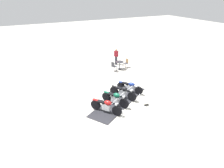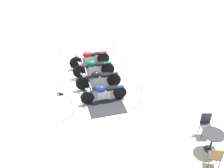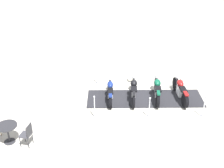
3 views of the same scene
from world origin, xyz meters
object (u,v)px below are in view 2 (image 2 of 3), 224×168
at_px(motorcycle_forest, 93,68).
at_px(cafe_table, 213,138).
at_px(stanchion_left_front, 113,52).
at_px(info_placard, 61,92).
at_px(motorcycle_maroon, 89,59).
at_px(motorcycle_navy, 103,93).
at_px(stanchion_right_rear, 72,109).
at_px(cafe_chair_across_table, 215,156).
at_px(motorcycle_black, 98,79).
at_px(cafe_chair_near_table, 206,123).
at_px(stanchion_left_rear, 141,98).
at_px(stanchion_right_mid, 66,81).
at_px(stanchion_right_front, 60,58).
at_px(stanchion_left_mid, 125,73).

height_order(motorcycle_forest, cafe_table, motorcycle_forest).
distance_m(stanchion_left_front, info_placard, 4.48).
bearing_deg(cafe_table, motorcycle_maroon, -35.12).
bearing_deg(motorcycle_navy, stanchion_right_rear, 23.79).
distance_m(motorcycle_maroon, stanchion_right_rear, 4.32).
xyz_separation_m(stanchion_right_rear, cafe_chair_across_table, (-5.78, 1.15, 0.18)).
height_order(motorcycle_forest, motorcycle_black, motorcycle_forest).
distance_m(motorcycle_black, cafe_chair_near_table, 5.43).
height_order(stanchion_right_rear, stanchion_left_rear, stanchion_left_rear).
bearing_deg(motorcycle_maroon, stanchion_left_front, -160.63).
height_order(motorcycle_navy, cafe_chair_near_table, cafe_chair_near_table).
bearing_deg(stanchion_right_mid, stanchion_right_rear, 121.66).
height_order(stanchion_left_rear, cafe_chair_near_table, stanchion_left_rear).
relative_size(motorcycle_forest, motorcycle_navy, 1.05).
bearing_deg(motorcycle_navy, cafe_table, 128.07).
xyz_separation_m(motorcycle_navy, cafe_chair_near_table, (-4.50, 0.93, 0.10)).
distance_m(motorcycle_maroon, stanchion_left_rear, 4.33).
bearing_deg(stanchion_left_front, info_placard, 72.33).
height_order(stanchion_left_front, cafe_table, stanchion_left_front).
bearing_deg(stanchion_left_front, stanchion_right_front, 31.66).
height_order(stanchion_left_mid, stanchion_left_rear, stanchion_left_rear).
distance_m(motorcycle_black, cafe_chair_across_table, 6.45).
distance_m(motorcycle_maroon, cafe_chair_across_table, 8.52).
bearing_deg(stanchion_right_rear, motorcycle_forest, -85.77).
relative_size(stanchion_left_mid, cafe_table, 1.30).
bearing_deg(stanchion_right_mid, stanchion_left_front, -110.99).
bearing_deg(stanchion_right_front, motorcycle_navy, 142.28).
relative_size(motorcycle_navy, cafe_chair_across_table, 2.05).
distance_m(motorcycle_navy, stanchion_right_rear, 1.67).
bearing_deg(stanchion_right_mid, stanchion_left_rear, 174.31).
xyz_separation_m(stanchion_right_mid, cafe_table, (-6.92, 2.34, 0.27)).
relative_size(motorcycle_black, cafe_chair_near_table, 2.10).
height_order(stanchion_right_mid, cafe_chair_across_table, stanchion_right_mid).
relative_size(motorcycle_maroon, cafe_chair_near_table, 1.98).
distance_m(info_placard, cafe_chair_near_table, 6.72).
height_order(info_placard, cafe_chair_across_table, cafe_chair_across_table).
xyz_separation_m(stanchion_right_front, cafe_table, (-8.16, 4.35, 0.21)).
height_order(stanchion_left_front, stanchion_right_rear, stanchion_left_front).
relative_size(motorcycle_black, cafe_chair_across_table, 2.19).
bearing_deg(stanchion_left_rear, stanchion_right_rear, 31.66).
height_order(motorcycle_maroon, stanchion_right_rear, stanchion_right_rear).
relative_size(stanchion_left_rear, cafe_table, 1.41).
relative_size(motorcycle_forest, stanchion_left_mid, 1.92).
distance_m(stanchion_right_mid, cafe_table, 7.31).
height_order(motorcycle_maroon, stanchion_left_rear, stanchion_left_rear).
distance_m(stanchion_left_front, stanchion_right_mid, 3.89).
height_order(cafe_chair_near_table, cafe_chair_across_table, cafe_chair_near_table).
bearing_deg(info_placard, cafe_table, -135.66).
bearing_deg(stanchion_left_rear, cafe_chair_across_table, 138.56).
xyz_separation_m(motorcycle_forest, stanchion_left_front, (-0.40, -2.36, -0.13)).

